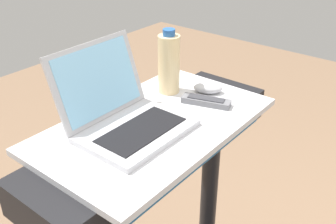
{
  "coord_description": "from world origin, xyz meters",
  "views": [
    {
      "loc": [
        -0.79,
        0.02,
        1.78
      ],
      "look_at": [
        0.0,
        0.65,
        1.23
      ],
      "focal_mm": 42.42,
      "sensor_mm": 36.0,
      "label": 1
    }
  ],
  "objects_px": {
    "laptop": "(124,114)",
    "computer_mouse": "(208,88)",
    "tv_remote": "(206,101)",
    "water_bottle": "(169,63)"
  },
  "relations": [
    {
      "from": "laptop",
      "to": "water_bottle",
      "type": "bearing_deg",
      "value": 13.52
    },
    {
      "from": "tv_remote",
      "to": "laptop",
      "type": "bearing_deg",
      "value": 160.1
    },
    {
      "from": "water_bottle",
      "to": "tv_remote",
      "type": "xyz_separation_m",
      "value": [
        -0.0,
        -0.16,
        -0.09
      ]
    },
    {
      "from": "computer_mouse",
      "to": "tv_remote",
      "type": "xyz_separation_m",
      "value": [
        -0.08,
        -0.04,
        -0.01
      ]
    },
    {
      "from": "computer_mouse",
      "to": "water_bottle",
      "type": "height_order",
      "value": "water_bottle"
    },
    {
      "from": "tv_remote",
      "to": "water_bottle",
      "type": "bearing_deg",
      "value": 89.74
    },
    {
      "from": "tv_remote",
      "to": "computer_mouse",
      "type": "bearing_deg",
      "value": 29.72
    },
    {
      "from": "laptop",
      "to": "tv_remote",
      "type": "relative_size",
      "value": 1.88
    },
    {
      "from": "laptop",
      "to": "computer_mouse",
      "type": "relative_size",
      "value": 3.13
    },
    {
      "from": "laptop",
      "to": "computer_mouse",
      "type": "bearing_deg",
      "value": -6.98
    }
  ]
}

